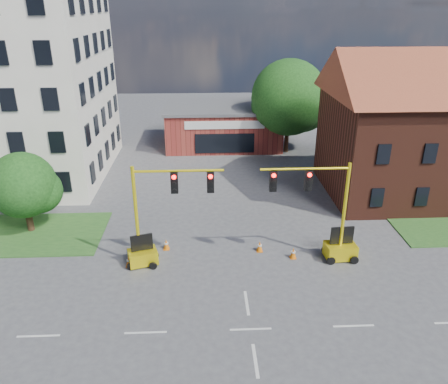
# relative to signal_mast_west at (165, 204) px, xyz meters

# --- Properties ---
(ground) EXTENTS (120.00, 120.00, 0.00)m
(ground) POSITION_rel_signal_mast_west_xyz_m (4.36, -6.00, -3.92)
(ground) COLOR #464648
(ground) RESTS_ON ground
(lane_markings) EXTENTS (60.00, 36.00, 0.01)m
(lane_markings) POSITION_rel_signal_mast_west_xyz_m (4.36, -9.00, -3.91)
(lane_markings) COLOR silver
(lane_markings) RESTS_ON ground
(brick_shop) EXTENTS (12.40, 8.40, 4.30)m
(brick_shop) POSITION_rel_signal_mast_west_xyz_m (4.36, 23.99, -1.76)
(brick_shop) COLOR maroon
(brick_shop) RESTS_ON ground
(tree_large) EXTENTS (7.99, 7.61, 9.46)m
(tree_large) POSITION_rel_signal_mast_west_xyz_m (11.24, 21.08, 1.49)
(tree_large) COLOR #352113
(tree_large) RESTS_ON ground
(tree_nw_front) EXTENTS (4.57, 4.35, 5.57)m
(tree_nw_front) POSITION_rel_signal_mast_west_xyz_m (-9.42, 4.58, -0.67)
(tree_nw_front) COLOR #352113
(tree_nw_front) RESTS_ON ground
(signal_mast_west) EXTENTS (5.30, 0.60, 6.20)m
(signal_mast_west) POSITION_rel_signal_mast_west_xyz_m (0.00, 0.00, 0.00)
(signal_mast_west) COLOR gray
(signal_mast_west) RESTS_ON ground
(signal_mast_east) EXTENTS (5.30, 0.60, 6.20)m
(signal_mast_east) POSITION_rel_signal_mast_west_xyz_m (8.71, 0.00, 0.00)
(signal_mast_east) COLOR gray
(signal_mast_east) RESTS_ON ground
(trailer_west) EXTENTS (1.91, 1.55, 1.89)m
(trailer_west) POSITION_rel_signal_mast_west_xyz_m (-1.47, -0.03, -3.33)
(trailer_west) COLOR yellow
(trailer_west) RESTS_ON ground
(trailer_east) EXTENTS (1.89, 1.34, 2.06)m
(trailer_east) POSITION_rel_signal_mast_west_xyz_m (10.42, 0.05, -3.28)
(trailer_east) COLOR yellow
(trailer_east) RESTS_ON ground
(cone_a) EXTENTS (0.40, 0.40, 0.70)m
(cone_a) POSITION_rel_signal_mast_west_xyz_m (-2.27, -0.24, -3.58)
(cone_a) COLOR orange
(cone_a) RESTS_ON ground
(cone_b) EXTENTS (0.40, 0.40, 0.70)m
(cone_b) POSITION_rel_signal_mast_west_xyz_m (-0.22, 1.64, -3.58)
(cone_b) COLOR orange
(cone_b) RESTS_ON ground
(cone_c) EXTENTS (0.40, 0.40, 0.70)m
(cone_c) POSITION_rel_signal_mast_west_xyz_m (7.59, 0.23, -3.58)
(cone_c) COLOR orange
(cone_c) RESTS_ON ground
(cone_d) EXTENTS (0.40, 0.40, 0.70)m
(cone_d) POSITION_rel_signal_mast_west_xyz_m (5.64, 1.12, -3.58)
(cone_d) COLOR orange
(cone_d) RESTS_ON ground
(pickup_white) EXTENTS (6.33, 4.64, 1.60)m
(pickup_white) POSITION_rel_signal_mast_west_xyz_m (17.27, 7.34, -3.12)
(pickup_white) COLOR silver
(pickup_white) RESTS_ON ground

